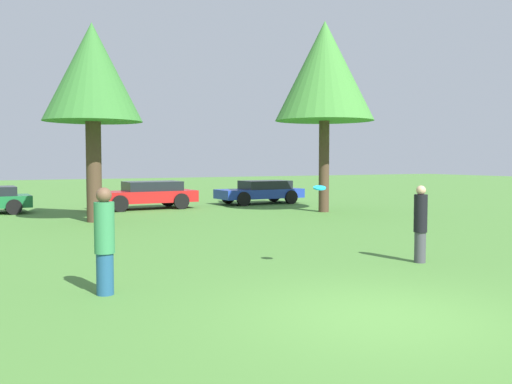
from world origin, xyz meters
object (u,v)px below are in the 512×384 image
object	(u,v)px
tree_1	(92,74)
parked_car_red	(147,194)
person_thrower	(105,240)
frisbee	(320,188)
parked_car_blue	(261,191)
tree_2	(325,72)
person_catcher	(420,223)

from	to	relation	value
tree_1	parked_car_red	world-z (taller)	tree_1
person_thrower	frisbee	size ratio (longest dim) A/B	6.76
tree_1	parked_car_blue	xyz separation A→B (m)	(9.20, 4.55, -4.60)
tree_2	parked_car_red	xyz separation A→B (m)	(-6.27, 4.89, -5.24)
tree_2	parked_car_blue	distance (m)	7.39
person_thrower	person_catcher	distance (m)	6.69
tree_1	tree_2	bearing A→B (deg)	-3.65
person_thrower	parked_car_red	xyz separation A→B (m)	(5.28, 15.37, -0.23)
tree_2	person_catcher	bearing A→B (deg)	-114.38
person_thrower	frisbee	world-z (taller)	person_thrower
person_catcher	frisbee	size ratio (longest dim) A/B	6.37
tree_2	frisbee	bearing A→B (deg)	-124.91
person_catcher	frisbee	xyz separation A→B (m)	(-2.39, 0.34, 0.81)
person_catcher	tree_1	world-z (taller)	tree_1
parked_car_blue	person_thrower	bearing A→B (deg)	52.96
person_thrower	parked_car_red	bearing A→B (deg)	73.17
tree_2	parked_car_red	world-z (taller)	tree_2
person_thrower	tree_1	world-z (taller)	tree_1
tree_1	tree_2	size ratio (longest dim) A/B	0.88
frisbee	parked_car_red	world-z (taller)	frisbee
person_thrower	person_catcher	world-z (taller)	person_thrower
person_catcher	parked_car_blue	size ratio (longest dim) A/B	0.38
frisbee	tree_2	xyz separation A→B (m)	(7.25, 10.39, 4.26)
frisbee	person_catcher	bearing A→B (deg)	-8.07
parked_car_red	parked_car_blue	distance (m)	6.00
person_catcher	parked_car_red	bearing A→B (deg)	-82.74
person_thrower	parked_car_blue	bearing A→B (deg)	56.35
person_thrower	tree_2	distance (m)	16.38
person_catcher	tree_1	xyz separation A→B (m)	(-4.61, 11.34, 4.38)
parked_car_blue	frisbee	bearing A→B (deg)	64.57
frisbee	parked_car_blue	world-z (taller)	frisbee
person_catcher	tree_2	world-z (taller)	tree_2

